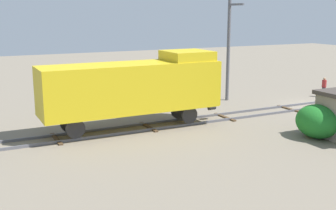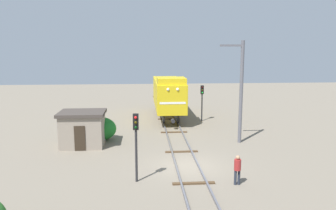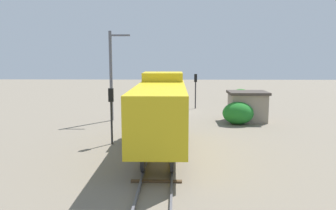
{
  "view_description": "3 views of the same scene",
  "coord_description": "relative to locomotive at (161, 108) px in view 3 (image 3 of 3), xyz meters",
  "views": [
    {
      "loc": [
        -23.59,
        24.97,
        7.12
      ],
      "look_at": [
        -0.52,
        13.4,
        1.47
      ],
      "focal_mm": 45.0,
      "sensor_mm": 36.0,
      "label": 1
    },
    {
      "loc": [
        -2.78,
        -20.13,
        7.44
      ],
      "look_at": [
        -0.35,
        11.31,
        2.12
      ],
      "focal_mm": 35.0,
      "sensor_mm": 36.0,
      "label": 2
    },
    {
      "loc": [
        -0.86,
        34.96,
        5.79
      ],
      "look_at": [
        -0.35,
        11.33,
        2.36
      ],
      "focal_mm": 35.0,
      "sensor_mm": 36.0,
      "label": 3
    }
  ],
  "objects": [
    {
      "name": "worker_near_track",
      "position": [
        2.4,
        -18.59,
        -1.78
      ],
      "size": [
        0.38,
        0.38,
        1.7
      ],
      "rotation": [
        0.0,
        0.0,
        4.56
      ],
      "color": "#262B38",
      "rests_on": "ground"
    },
    {
      "name": "ground_plane",
      "position": [
        0.0,
        -15.42,
        -2.77
      ],
      "size": [
        104.45,
        104.45,
        0.0
      ],
      "primitive_type": "plane",
      "color": "#756B5B"
    },
    {
      "name": "bush_near",
      "position": [
        -6.38,
        -8.78,
        -1.79
      ],
      "size": [
        2.7,
        2.21,
        1.96
      ],
      "primitive_type": "ellipsoid",
      "color": "#207226",
      "rests_on": "ground"
    },
    {
      "name": "bush_mid",
      "position": [
        -9.45,
        -23.13,
        -1.89
      ],
      "size": [
        2.42,
        1.98,
        1.76
      ],
      "primitive_type": "ellipsoid",
      "color": "#2C6B26",
      "rests_on": "ground"
    },
    {
      "name": "catenary_mast",
      "position": [
        4.94,
        -10.31,
        1.56
      ],
      "size": [
        1.94,
        0.28,
        8.18
      ],
      "color": "#595960",
      "rests_on": "ground"
    },
    {
      "name": "locomotive",
      "position": [
        0.0,
        0.0,
        0.0
      ],
      "size": [
        2.9,
        11.6,
        4.6
      ],
      "color": "gold",
      "rests_on": "railway_track"
    },
    {
      "name": "traffic_signal_near",
      "position": [
        -3.2,
        -17.73,
        -0.02
      ],
      "size": [
        0.32,
        0.34,
        3.95
      ],
      "color": "#262628",
      "rests_on": "ground"
    },
    {
      "name": "traffic_signal_mid",
      "position": [
        3.4,
        -1.99,
        -0.13
      ],
      "size": [
        0.32,
        0.34,
        3.78
      ],
      "color": "#262628",
      "rests_on": "ground"
    },
    {
      "name": "relay_hut",
      "position": [
        -7.5,
        -10.29,
        -1.38
      ],
      "size": [
        3.5,
        2.9,
        2.74
      ],
      "color": "gray",
      "rests_on": "ground"
    },
    {
      "name": "railway_track",
      "position": [
        0.0,
        -15.42,
        -2.7
      ],
      "size": [
        2.4,
        69.64,
        0.16
      ],
      "color": "#595960",
      "rests_on": "ground"
    }
  ]
}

